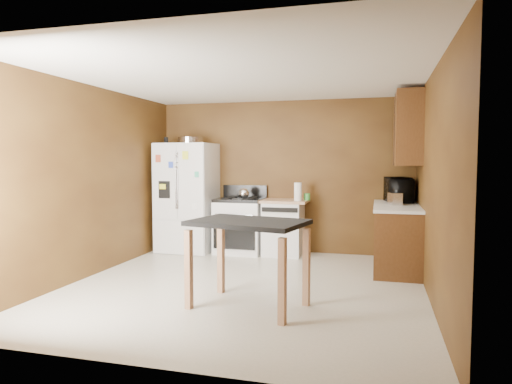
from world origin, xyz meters
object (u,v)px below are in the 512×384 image
at_px(gas_range, 240,225).
at_px(microwave, 398,191).
at_px(green_canister, 307,197).
at_px(kettle, 244,194).
at_px(island, 248,234).
at_px(roasting_pan, 190,140).
at_px(toaster, 395,199).
at_px(paper_towel, 298,192).
at_px(pen_cup, 166,140).
at_px(dishwasher, 283,227).
at_px(refrigerator, 187,197).

bearing_deg(gas_range, microwave, -0.34).
bearing_deg(green_canister, kettle, -171.94).
height_order(green_canister, island, green_canister).
bearing_deg(roasting_pan, microwave, 0.34).
bearing_deg(kettle, microwave, 2.06).
bearing_deg(gas_range, toaster, -11.46).
relative_size(kettle, paper_towel, 0.61).
height_order(green_canister, microwave, microwave).
xyz_separation_m(roasting_pan, pen_cup, (-0.41, -0.07, 0.00)).
bearing_deg(dishwasher, toaster, -16.88).
distance_m(roasting_pan, kettle, 1.28).
height_order(pen_cup, microwave, pen_cup).
bearing_deg(green_canister, dishwasher, -177.38).
height_order(refrigerator, gas_range, refrigerator).
xyz_separation_m(toaster, microwave, (0.06, 0.47, 0.08)).
bearing_deg(toaster, island, -141.29).
xyz_separation_m(toaster, refrigerator, (-3.32, 0.43, -0.08)).
bearing_deg(microwave, toaster, 161.67).
height_order(roasting_pan, gas_range, roasting_pan).
xyz_separation_m(pen_cup, toaster, (3.67, -0.39, -0.87)).
relative_size(kettle, toaster, 0.75).
distance_m(roasting_pan, green_canister, 2.15).
distance_m(paper_towel, dishwasher, 0.64).
height_order(roasting_pan, toaster, roasting_pan).
relative_size(roasting_pan, refrigerator, 0.23).
bearing_deg(roasting_pan, toaster, -7.92).
distance_m(pen_cup, paper_towel, 2.38).
xyz_separation_m(green_canister, refrigerator, (-2.00, -0.10, -0.04)).
bearing_deg(pen_cup, green_canister, 3.51).
xyz_separation_m(paper_towel, microwave, (1.50, 0.07, 0.04)).
xyz_separation_m(kettle, gas_range, (-0.09, 0.10, -0.52)).
relative_size(paper_towel, refrigerator, 0.16).
relative_size(roasting_pan, gas_range, 0.38).
bearing_deg(pen_cup, microwave, 1.35).
bearing_deg(roasting_pan, pen_cup, -170.51).
distance_m(pen_cup, microwave, 3.82).
bearing_deg(microwave, kettle, 81.53).
xyz_separation_m(roasting_pan, paper_towel, (1.82, -0.05, -0.82)).
xyz_separation_m(roasting_pan, green_canister, (1.95, 0.08, -0.91)).
distance_m(toaster, refrigerator, 3.35).
bearing_deg(gas_range, paper_towel, -4.88).
height_order(pen_cup, refrigerator, pen_cup).
height_order(kettle, microwave, microwave).
distance_m(green_canister, island, 2.70).
distance_m(pen_cup, toaster, 3.79).
xyz_separation_m(green_canister, island, (-0.20, -2.69, -0.18)).
distance_m(kettle, gas_range, 0.54).
xyz_separation_m(roasting_pan, island, (1.75, -2.61, -1.09)).
height_order(kettle, dishwasher, kettle).
height_order(paper_towel, island, paper_towel).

